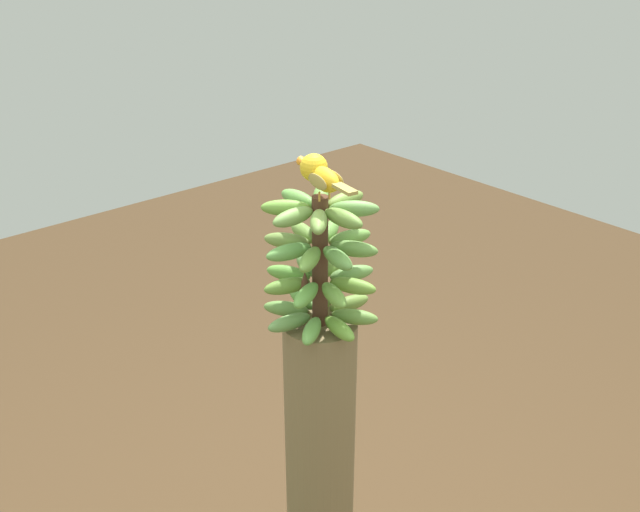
# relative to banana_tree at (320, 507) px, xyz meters

# --- Properties ---
(banana_tree) EXTENTS (0.19, 0.19, 1.25)m
(banana_tree) POSITION_rel_banana_tree_xyz_m (0.00, 0.00, 0.00)
(banana_tree) COLOR olive
(banana_tree) RESTS_ON ground
(banana_bunch) EXTENTS (0.30, 0.30, 0.34)m
(banana_bunch) POSITION_rel_banana_tree_xyz_m (-0.00, -0.00, 0.80)
(banana_bunch) COLOR #4C2D1E
(banana_bunch) RESTS_ON banana_tree
(perched_bird) EXTENTS (0.07, 0.22, 0.10)m
(perched_bird) POSITION_rel_banana_tree_xyz_m (-0.00, -0.00, 1.02)
(perched_bird) COLOR #C68933
(perched_bird) RESTS_ON banana_bunch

